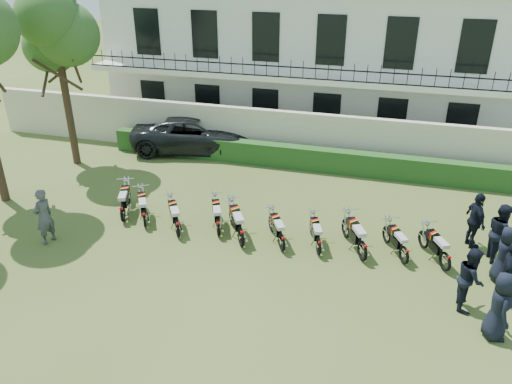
{
  "coord_description": "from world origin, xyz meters",
  "views": [
    {
      "loc": [
        4.57,
        -12.91,
        8.76
      ],
      "look_at": [
        0.33,
        1.95,
        1.2
      ],
      "focal_mm": 35.0,
      "sensor_mm": 36.0,
      "label": 1
    }
  ],
  "objects_px": {
    "officer_2": "(508,273)",
    "motorcycle_3": "(218,223)",
    "suv": "(196,134)",
    "motorcycle_4": "(241,233)",
    "tree_west_near": "(55,28)",
    "motorcycle_1": "(144,215)",
    "officer_1": "(470,278)",
    "officer_0": "(500,306)",
    "officer_5": "(475,221)",
    "motorcycle_8": "(405,251)",
    "motorcycle_6": "(319,242)",
    "motorcycle_7": "(363,246)",
    "officer_4": "(500,232)",
    "motorcycle_9": "(446,257)",
    "motorcycle_0": "(122,209)",
    "officer_3": "(505,255)",
    "motorcycle_2": "(177,224)",
    "inspector": "(44,217)",
    "motorcycle_5": "(282,238)"
  },
  "relations": [
    {
      "from": "motorcycle_2",
      "to": "motorcycle_4",
      "type": "distance_m",
      "value": 2.24
    },
    {
      "from": "motorcycle_0",
      "to": "motorcycle_7",
      "type": "height_order",
      "value": "motorcycle_7"
    },
    {
      "from": "officer_2",
      "to": "officer_3",
      "type": "bearing_deg",
      "value": 10.54
    },
    {
      "from": "motorcycle_4",
      "to": "officer_1",
      "type": "relative_size",
      "value": 1.05
    },
    {
      "from": "motorcycle_9",
      "to": "officer_4",
      "type": "bearing_deg",
      "value": 8.44
    },
    {
      "from": "motorcycle_7",
      "to": "officer_2",
      "type": "distance_m",
      "value": 4.04
    },
    {
      "from": "officer_2",
      "to": "motorcycle_3",
      "type": "bearing_deg",
      "value": 96.83
    },
    {
      "from": "officer_3",
      "to": "suv",
      "type": "bearing_deg",
      "value": 47.85
    },
    {
      "from": "motorcycle_9",
      "to": "inspector",
      "type": "xyz_separation_m",
      "value": [
        -12.51,
        -1.87,
        0.48
      ]
    },
    {
      "from": "motorcycle_1",
      "to": "motorcycle_2",
      "type": "xyz_separation_m",
      "value": [
        1.37,
        -0.29,
        0.0
      ]
    },
    {
      "from": "motorcycle_1",
      "to": "motorcycle_7",
      "type": "distance_m",
      "value": 7.47
    },
    {
      "from": "suv",
      "to": "motorcycle_4",
      "type": "bearing_deg",
      "value": -161.16
    },
    {
      "from": "motorcycle_4",
      "to": "officer_3",
      "type": "xyz_separation_m",
      "value": [
        7.82,
        0.34,
        0.35
      ]
    },
    {
      "from": "motorcycle_7",
      "to": "officer_4",
      "type": "distance_m",
      "value": 4.23
    },
    {
      "from": "motorcycle_6",
      "to": "motorcycle_5",
      "type": "bearing_deg",
      "value": 165.44
    },
    {
      "from": "motorcycle_2",
      "to": "officer_2",
      "type": "height_order",
      "value": "officer_2"
    },
    {
      "from": "motorcycle_7",
      "to": "motorcycle_3",
      "type": "bearing_deg",
      "value": 150.58
    },
    {
      "from": "motorcycle_7",
      "to": "inspector",
      "type": "distance_m",
      "value": 10.24
    },
    {
      "from": "tree_west_near",
      "to": "motorcycle_1",
      "type": "height_order",
      "value": "tree_west_near"
    },
    {
      "from": "motorcycle_3",
      "to": "motorcycle_1",
      "type": "bearing_deg",
      "value": 158.82
    },
    {
      "from": "officer_1",
      "to": "tree_west_near",
      "type": "bearing_deg",
      "value": 69.82
    },
    {
      "from": "motorcycle_8",
      "to": "motorcycle_4",
      "type": "bearing_deg",
      "value": 157.96
    },
    {
      "from": "officer_1",
      "to": "officer_0",
      "type": "bearing_deg",
      "value": -151.62
    },
    {
      "from": "motorcycle_8",
      "to": "officer_4",
      "type": "bearing_deg",
      "value": -5.17
    },
    {
      "from": "officer_4",
      "to": "tree_west_near",
      "type": "bearing_deg",
      "value": 70.51
    },
    {
      "from": "motorcycle_9",
      "to": "officer_2",
      "type": "height_order",
      "value": "officer_2"
    },
    {
      "from": "motorcycle_0",
      "to": "officer_5",
      "type": "distance_m",
      "value": 11.85
    },
    {
      "from": "motorcycle_5",
      "to": "officer_1",
      "type": "xyz_separation_m",
      "value": [
        5.43,
        -1.29,
        0.43
      ]
    },
    {
      "from": "motorcycle_6",
      "to": "officer_4",
      "type": "relative_size",
      "value": 0.92
    },
    {
      "from": "motorcycle_2",
      "to": "motorcycle_8",
      "type": "bearing_deg",
      "value": -29.5
    },
    {
      "from": "motorcycle_1",
      "to": "motorcycle_3",
      "type": "height_order",
      "value": "motorcycle_1"
    },
    {
      "from": "motorcycle_6",
      "to": "motorcycle_7",
      "type": "relative_size",
      "value": 0.92
    },
    {
      "from": "motorcycle_0",
      "to": "motorcycle_2",
      "type": "height_order",
      "value": "motorcycle_0"
    },
    {
      "from": "motorcycle_4",
      "to": "motorcycle_3",
      "type": "bearing_deg",
      "value": 125.01
    },
    {
      "from": "officer_2",
      "to": "officer_5",
      "type": "xyz_separation_m",
      "value": [
        -0.55,
        2.8,
        0.01
      ]
    },
    {
      "from": "motorcycle_7",
      "to": "motorcycle_8",
      "type": "height_order",
      "value": "motorcycle_7"
    },
    {
      "from": "motorcycle_3",
      "to": "motorcycle_6",
      "type": "distance_m",
      "value": 3.45
    },
    {
      "from": "motorcycle_4",
      "to": "motorcycle_8",
      "type": "relative_size",
      "value": 1.13
    },
    {
      "from": "motorcycle_7",
      "to": "officer_4",
      "type": "bearing_deg",
      "value": -9.73
    },
    {
      "from": "motorcycle_6",
      "to": "motorcycle_9",
      "type": "distance_m",
      "value": 3.79
    },
    {
      "from": "tree_west_near",
      "to": "motorcycle_1",
      "type": "distance_m",
      "value": 8.99
    },
    {
      "from": "suv",
      "to": "officer_5",
      "type": "height_order",
      "value": "officer_5"
    },
    {
      "from": "suv",
      "to": "officer_0",
      "type": "distance_m",
      "value": 15.55
    },
    {
      "from": "motorcycle_2",
      "to": "inspector",
      "type": "bearing_deg",
      "value": 167.47
    },
    {
      "from": "motorcycle_3",
      "to": "motorcycle_9",
      "type": "height_order",
      "value": "motorcycle_3"
    },
    {
      "from": "motorcycle_0",
      "to": "motorcycle_8",
      "type": "xyz_separation_m",
      "value": [
        9.62,
        -0.0,
        -0.05
      ]
    },
    {
      "from": "motorcycle_2",
      "to": "officer_0",
      "type": "xyz_separation_m",
      "value": [
        9.57,
        -2.24,
        0.44
      ]
    },
    {
      "from": "officer_0",
      "to": "motorcycle_5",
      "type": "bearing_deg",
      "value": 62.34
    },
    {
      "from": "motorcycle_0",
      "to": "officer_3",
      "type": "xyz_separation_m",
      "value": [
        12.34,
        -0.09,
        0.37
      ]
    },
    {
      "from": "tree_west_near",
      "to": "motorcycle_8",
      "type": "xyz_separation_m",
      "value": [
        14.36,
        -4.29,
        -5.43
      ]
    }
  ]
}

